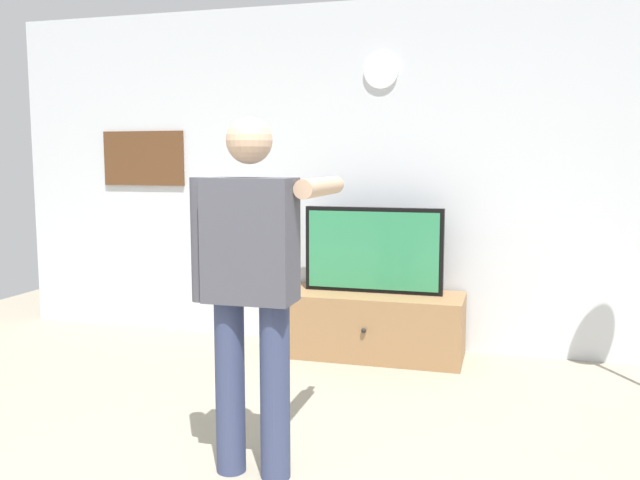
# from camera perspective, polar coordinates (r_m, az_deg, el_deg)

# --- Properties ---
(back_wall) EXTENTS (6.40, 0.10, 2.70)m
(back_wall) POSITION_cam_1_polar(r_m,az_deg,el_deg) (5.29, 5.16, 5.42)
(back_wall) COLOR silver
(back_wall) RESTS_ON ground_plane
(tv_stand) EXTENTS (1.37, 0.57, 0.48)m
(tv_stand) POSITION_cam_1_polar(r_m,az_deg,el_deg) (5.10, 4.43, -7.23)
(tv_stand) COLOR #997047
(tv_stand) RESTS_ON ground_plane
(television) EXTENTS (1.05, 0.07, 0.65)m
(television) POSITION_cam_1_polar(r_m,az_deg,el_deg) (5.04, 4.59, -0.87)
(television) COLOR black
(television) RESTS_ON tv_stand
(wall_clock) EXTENTS (0.26, 0.03, 0.26)m
(wall_clock) POSITION_cam_1_polar(r_m,az_deg,el_deg) (5.27, 5.27, 14.20)
(wall_clock) COLOR white
(framed_picture) EXTENTS (0.76, 0.04, 0.46)m
(framed_picture) POSITION_cam_1_polar(r_m,az_deg,el_deg) (5.98, -14.85, 6.78)
(framed_picture) COLOR brown
(person_standing_nearer_lamp) EXTENTS (0.59, 0.78, 1.67)m
(person_standing_nearer_lamp) POSITION_cam_1_polar(r_m,az_deg,el_deg) (3.08, -5.83, -3.16)
(person_standing_nearer_lamp) COLOR #384266
(person_standing_nearer_lamp) RESTS_ON ground_plane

